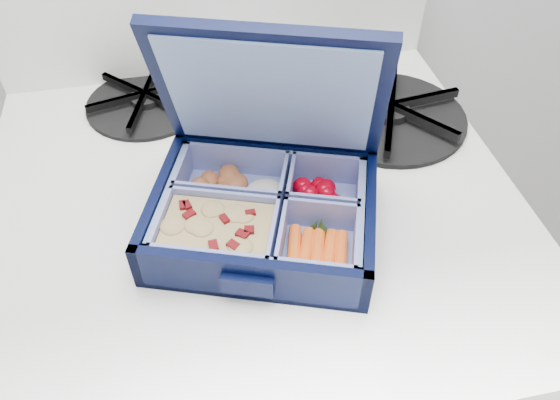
{
  "coord_description": "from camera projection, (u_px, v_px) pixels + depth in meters",
  "views": [
    {
      "loc": [
        -0.68,
        1.26,
        1.28
      ],
      "look_at": [
        -0.6,
        1.63,
        0.89
      ],
      "focal_mm": 35.0,
      "sensor_mm": 36.0,
      "label": 1
    }
  ],
  "objects": [
    {
      "name": "stove",
      "position": [
        259.0,
        368.0,
        0.91
      ],
      "size": [
        0.57,
        0.57,
        0.86
      ],
      "primitive_type": null,
      "color": "white",
      "rests_on": "floor"
    },
    {
      "name": "burner_grate_rear",
      "position": [
        146.0,
        99.0,
        0.7
      ],
      "size": [
        0.19,
        0.19,
        0.02
      ],
      "primitive_type": "cylinder",
      "rotation": [
        0.0,
        0.0,
        0.25
      ],
      "color": "black",
      "rests_on": "stove"
    },
    {
      "name": "burner_grate",
      "position": [
        391.0,
        110.0,
        0.67
      ],
      "size": [
        0.21,
        0.21,
        0.03
      ],
      "primitive_type": "cylinder",
      "rotation": [
        0.0,
        0.0,
        0.13
      ],
      "color": "black",
      "rests_on": "stove"
    },
    {
      "name": "bento_box",
      "position": [
        263.0,
        214.0,
        0.53
      ],
      "size": [
        0.26,
        0.23,
        0.05
      ],
      "primitive_type": null,
      "rotation": [
        0.0,
        0.0,
        -0.34
      ],
      "color": "black",
      "rests_on": "stove"
    },
    {
      "name": "fork",
      "position": [
        286.0,
        152.0,
        0.63
      ],
      "size": [
        0.09,
        0.17,
        0.01
      ],
      "primitive_type": null,
      "rotation": [
        0.0,
        0.0,
        -0.37
      ],
      "color": "#9A9CAA",
      "rests_on": "stove"
    }
  ]
}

